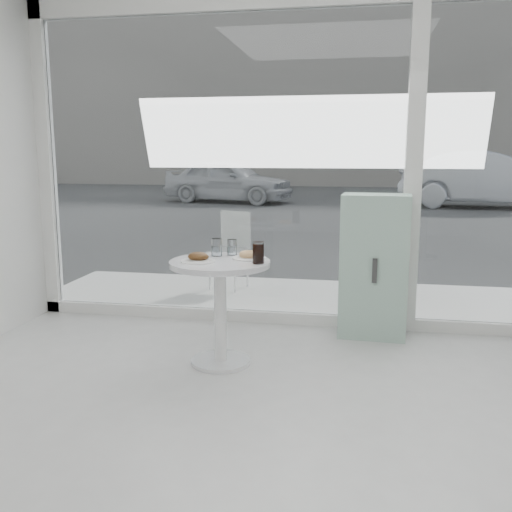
% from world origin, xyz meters
% --- Properties ---
extents(storefront, '(5.00, 0.14, 3.00)m').
position_xyz_m(storefront, '(0.07, 3.00, 1.71)').
color(storefront, white).
rests_on(storefront, ground).
extents(main_table, '(0.72, 0.72, 0.77)m').
position_xyz_m(main_table, '(-0.50, 1.90, 0.55)').
color(main_table, white).
rests_on(main_table, ground).
extents(patio_deck, '(5.60, 1.60, 0.05)m').
position_xyz_m(patio_deck, '(0.00, 3.80, 0.03)').
color(patio_deck, white).
rests_on(patio_deck, ground).
extents(street, '(40.00, 24.00, 0.00)m').
position_xyz_m(street, '(0.00, 16.00, -0.00)').
color(street, '#323232').
rests_on(street, ground).
extents(far_building, '(40.00, 2.00, 8.00)m').
position_xyz_m(far_building, '(0.00, 25.00, 4.00)').
color(far_building, gray).
rests_on(far_building, ground).
extents(mint_cabinet, '(0.57, 0.40, 1.19)m').
position_xyz_m(mint_cabinet, '(0.60, 2.78, 0.60)').
color(mint_cabinet, '#87AD99').
rests_on(mint_cabinet, ground).
extents(patio_chair, '(0.44, 0.44, 0.84)m').
position_xyz_m(patio_chair, '(-0.92, 4.08, 0.53)').
color(patio_chair, white).
rests_on(patio_chair, patio_deck).
extents(car_white, '(4.20, 2.42, 1.35)m').
position_xyz_m(car_white, '(-3.57, 15.22, 0.67)').
color(car_white, silver).
rests_on(car_white, street).
extents(car_silver, '(4.89, 2.06, 1.57)m').
position_xyz_m(car_silver, '(3.88, 14.81, 0.79)').
color(car_silver, '#B5B7BE').
rests_on(car_silver, street).
extents(plate_fritter, '(0.25, 0.25, 0.07)m').
position_xyz_m(plate_fritter, '(-0.63, 1.83, 0.80)').
color(plate_fritter, white).
rests_on(plate_fritter, main_table).
extents(plate_donut, '(0.24, 0.24, 0.06)m').
position_xyz_m(plate_donut, '(-0.31, 2.01, 0.79)').
color(plate_donut, white).
rests_on(plate_donut, main_table).
extents(water_tumbler_a, '(0.08, 0.08, 0.13)m').
position_xyz_m(water_tumbler_a, '(-0.57, 2.08, 0.83)').
color(water_tumbler_a, white).
rests_on(water_tumbler_a, main_table).
extents(water_tumbler_b, '(0.07, 0.07, 0.12)m').
position_xyz_m(water_tumbler_b, '(-0.46, 2.14, 0.82)').
color(water_tumbler_b, white).
rests_on(water_tumbler_b, main_table).
extents(cola_glass, '(0.08, 0.08, 0.15)m').
position_xyz_m(cola_glass, '(-0.21, 1.85, 0.84)').
color(cola_glass, white).
rests_on(cola_glass, main_table).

